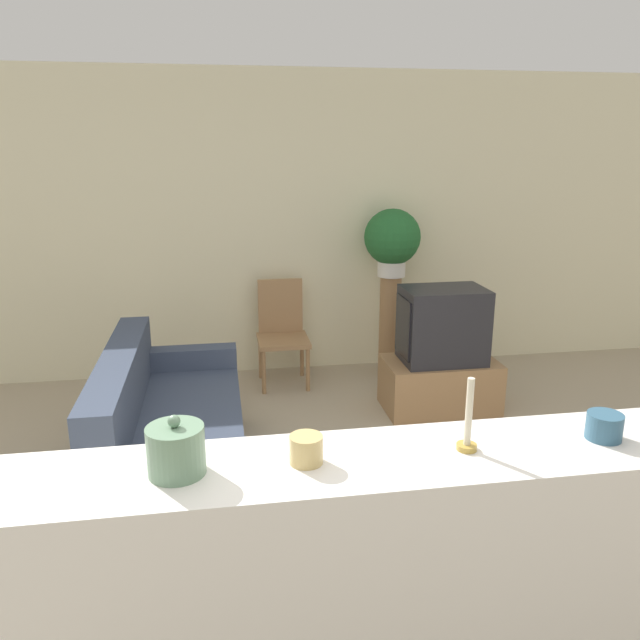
# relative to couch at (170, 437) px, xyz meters

# --- Properties ---
(ground_plane) EXTENTS (14.00, 14.00, 0.00)m
(ground_plane) POSITION_rel_couch_xyz_m (0.65, -1.44, -0.31)
(ground_plane) COLOR tan
(wall_back) EXTENTS (9.00, 0.06, 2.70)m
(wall_back) POSITION_rel_couch_xyz_m (0.65, 1.99, 1.04)
(wall_back) COLOR beige
(wall_back) RESTS_ON ground_plane
(couch) EXTENTS (0.82, 1.74, 0.86)m
(couch) POSITION_rel_couch_xyz_m (0.00, 0.00, 0.00)
(couch) COLOR #384256
(couch) RESTS_ON ground_plane
(tv_stand) EXTENTS (0.89, 0.51, 0.41)m
(tv_stand) POSITION_rel_couch_xyz_m (2.06, 0.82, -0.11)
(tv_stand) COLOR #9E754C
(tv_stand) RESTS_ON ground_plane
(television) EXTENTS (0.65, 0.44, 0.59)m
(television) POSITION_rel_couch_xyz_m (2.06, 0.82, 0.39)
(television) COLOR #232328
(television) RESTS_ON tv_stand
(wooden_chair) EXTENTS (0.44, 0.44, 0.92)m
(wooden_chair) POSITION_rel_couch_xyz_m (0.88, 1.63, 0.18)
(wooden_chair) COLOR #9E754C
(wooden_chair) RESTS_ON ground_plane
(plant_stand) EXTENTS (0.19, 0.19, 0.92)m
(plant_stand) POSITION_rel_couch_xyz_m (1.88, 1.67, 0.15)
(plant_stand) COLOR #9E754C
(plant_stand) RESTS_ON ground_plane
(potted_plant) EXTENTS (0.50, 0.50, 0.60)m
(potted_plant) POSITION_rel_couch_xyz_m (1.88, 1.67, 0.95)
(potted_plant) COLOR white
(potted_plant) RESTS_ON plant_stand
(foreground_counter) EXTENTS (2.80, 0.44, 1.07)m
(foreground_counter) POSITION_rel_couch_xyz_m (0.65, -1.82, 0.22)
(foreground_counter) COLOR white
(foreground_counter) RESTS_ON ground_plane
(decorative_bowl) EXTENTS (0.18, 0.18, 0.20)m
(decorative_bowl) POSITION_rel_couch_xyz_m (0.19, -1.82, 0.84)
(decorative_bowl) COLOR gray
(decorative_bowl) RESTS_ON foreground_counter
(candle_jar) EXTENTS (0.11, 0.11, 0.09)m
(candle_jar) POSITION_rel_couch_xyz_m (0.60, -1.82, 0.80)
(candle_jar) COLOR tan
(candle_jar) RESTS_ON foreground_counter
(candlestick) EXTENTS (0.07, 0.07, 0.26)m
(candlestick) POSITION_rel_couch_xyz_m (1.16, -1.82, 0.84)
(candlestick) COLOR #B7933D
(candlestick) RESTS_ON foreground_counter
(coffee_tin) EXTENTS (0.12, 0.12, 0.09)m
(coffee_tin) POSITION_rel_couch_xyz_m (1.66, -1.82, 0.80)
(coffee_tin) COLOR #335B75
(coffee_tin) RESTS_ON foreground_counter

